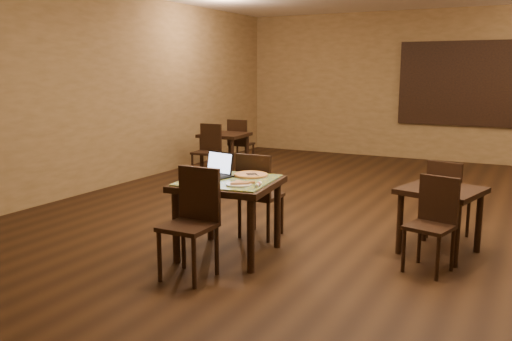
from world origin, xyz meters
The scene contains 20 objects.
ground centered at (0.00, 0.00, 0.00)m, with size 10.00×10.00×0.00m, color black.
wall_back centered at (0.00, 5.00, 1.50)m, with size 8.00×0.02×3.00m, color #967A4C.
wall_left centered at (-4.00, 0.00, 1.50)m, with size 0.02×10.00×3.00m, color #967A4C.
mural centered at (0.50, 4.96, 1.55)m, with size 2.34×0.05×1.64m.
tiled_table centered at (-0.71, -1.92, 0.66)m, with size 1.03×1.03×0.76m.
chair_main_near centered at (-0.71, -2.53, 0.55)m, with size 0.42×0.42×0.97m.
chair_main_far centered at (-0.71, -1.30, 0.53)m, with size 0.41×0.41×0.94m.
laptop centered at (-0.91, -1.81, 0.82)m, with size 0.39×0.34×0.23m.
plate centered at (-0.49, -2.10, 0.77)m, with size 0.24×0.24×0.01m, color white.
pizza_slice centered at (-0.49, -2.10, 0.79)m, with size 0.20×0.20×0.02m, color beige, non-canonical shape.
pizza_pan centered at (-0.59, -1.68, 0.77)m, with size 0.35×0.35×0.01m, color silver.
pizza_whole centered at (-0.59, -1.68, 0.78)m, with size 0.34×0.34×0.02m.
spatula centered at (-0.57, -1.70, 0.79)m, with size 0.10×0.24×0.01m, color silver.
napkin_roll centered at (-0.31, -2.06, 0.78)m, with size 0.07×0.16×0.04m.
other_table_b centered at (-3.00, 1.84, 0.59)m, with size 0.79×0.79×0.71m.
other_table_b_chair_near centered at (-3.00, 1.30, 0.52)m, with size 0.42×0.42×0.91m.
other_table_b_chair_far centered at (-3.00, 2.37, 0.52)m, with size 0.42×0.42×0.91m.
other_table_c centered at (1.13, -0.90, 0.55)m, with size 0.86×0.86×0.67m.
other_table_c_chair_near centered at (1.15, -1.40, 0.49)m, with size 0.45×0.45×0.86m.
other_table_c_chair_far centered at (1.11, -0.39, 0.49)m, with size 0.45×0.45×0.86m.
Camera 1 is at (1.92, -6.36, 1.81)m, focal length 38.00 mm.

